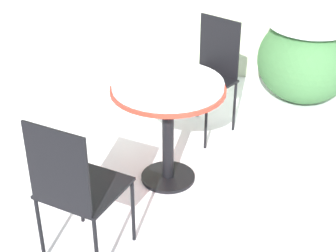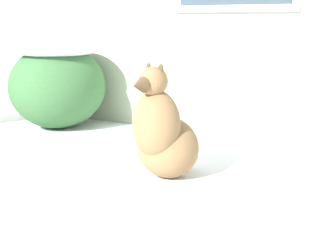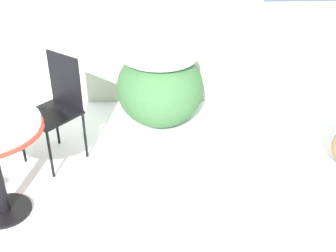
# 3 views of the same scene
# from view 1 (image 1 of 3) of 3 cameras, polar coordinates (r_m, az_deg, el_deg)

# --- Properties ---
(shrub_left) EXTENTS (0.92, 0.99, 0.82)m
(shrub_left) POSITION_cam_1_polar(r_m,az_deg,el_deg) (5.16, 15.01, 7.42)
(shrub_left) COLOR #386638
(shrub_left) RESTS_ON ground_plane
(patio_table) EXTENTS (0.81, 0.81, 0.81)m
(patio_table) POSITION_cam_1_polar(r_m,az_deg,el_deg) (3.63, 0.00, 3.04)
(patio_table) COLOR black
(patio_table) RESTS_ON ground_plane
(patio_chair_near_table) EXTENTS (0.62, 0.62, 0.99)m
(patio_chair_near_table) POSITION_cam_1_polar(r_m,az_deg,el_deg) (4.42, 4.59, 6.04)
(patio_chair_near_table) COLOR black
(patio_chair_near_table) RESTS_ON ground_plane
(patio_chair_far_side) EXTENTS (0.59, 0.59, 0.99)m
(patio_chair_far_side) POSITION_cam_1_polar(r_m,az_deg,el_deg) (3.01, -10.28, -6.55)
(patio_chair_far_side) COLOR black
(patio_chair_far_side) RESTS_ON ground_plane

